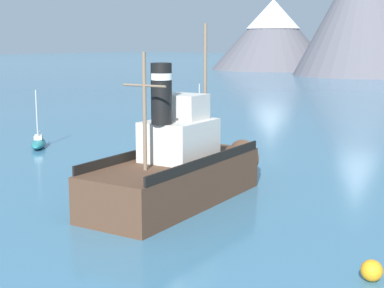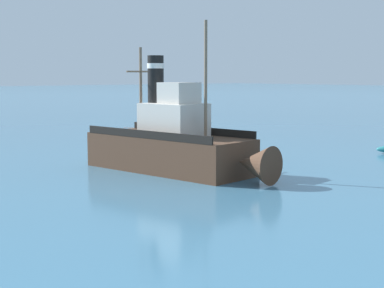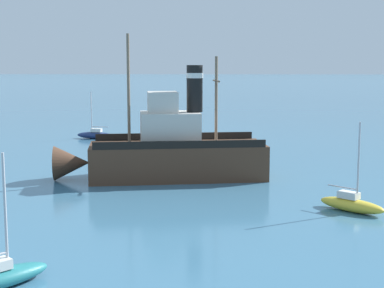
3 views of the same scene
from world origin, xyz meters
TOP-DOWN VIEW (x-y plane):
  - ground_plane at (0.00, 0.00)m, footprint 600.00×600.00m
  - old_tugboat at (-0.56, 0.50)m, footprint 6.05×14.73m
  - sailboat_red at (-9.74, -17.07)m, footprint 3.80×2.95m
  - sailboat_yellow at (-9.33, -10.03)m, footprint 3.39×3.54m

SIDE VIEW (x-z plane):
  - ground_plane at x=0.00m, z-range 0.00..0.00m
  - sailboat_red at x=-9.74m, z-range -2.02..2.88m
  - sailboat_yellow at x=-9.33m, z-range -2.02..2.88m
  - old_tugboat at x=-0.56m, z-range -3.12..6.78m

